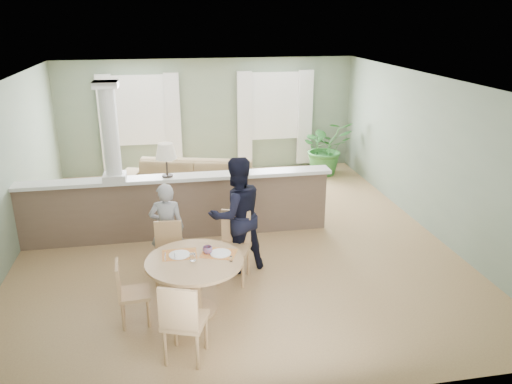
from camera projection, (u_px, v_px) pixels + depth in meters
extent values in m
plane|color=tan|center=(232.00, 237.00, 8.69)|extent=(8.00, 8.00, 0.00)
cube|color=gray|center=(209.00, 116.00, 11.94)|extent=(7.00, 0.02, 2.70)
cube|color=gray|center=(5.00, 175.00, 7.64)|extent=(0.02, 8.00, 2.70)
cube|color=gray|center=(427.00, 153.00, 8.83)|extent=(0.02, 8.00, 2.70)
cube|color=gray|center=(290.00, 286.00, 4.54)|extent=(7.00, 0.02, 2.70)
cube|color=white|center=(230.00, 80.00, 7.78)|extent=(7.00, 8.00, 0.02)
cube|color=white|center=(140.00, 110.00, 11.57)|extent=(1.10, 0.02, 1.50)
cube|color=white|center=(140.00, 111.00, 11.55)|extent=(1.22, 0.04, 1.62)
cube|color=white|center=(274.00, 106.00, 12.11)|extent=(1.10, 0.02, 1.50)
cube|color=white|center=(275.00, 106.00, 12.09)|extent=(1.22, 0.04, 1.62)
cube|color=silver|center=(107.00, 125.00, 11.46)|extent=(0.35, 0.10, 2.30)
cube|color=silver|center=(173.00, 123.00, 11.72)|extent=(0.35, 0.10, 2.30)
cube|color=silver|center=(245.00, 120.00, 12.00)|extent=(0.35, 0.10, 2.30)
cube|color=silver|center=(305.00, 118.00, 12.26)|extent=(0.35, 0.10, 2.30)
cube|color=brown|center=(178.00, 208.00, 8.55)|extent=(5.20, 0.22, 1.05)
cube|color=white|center=(177.00, 178.00, 8.36)|extent=(5.32, 0.36, 0.06)
cube|color=white|center=(115.00, 177.00, 8.16)|extent=(0.36, 0.36, 0.10)
cylinder|color=white|center=(110.00, 132.00, 7.91)|extent=(0.26, 0.26, 1.39)
cube|color=white|center=(105.00, 84.00, 7.66)|extent=(0.38, 0.38, 0.10)
cylinder|color=black|center=(167.00, 176.00, 8.32)|extent=(0.18, 0.18, 0.03)
cylinder|color=black|center=(167.00, 167.00, 8.27)|extent=(0.03, 0.03, 0.28)
cone|color=beige|center=(166.00, 151.00, 8.18)|extent=(0.36, 0.36, 0.26)
imported|color=olive|center=(192.00, 186.00, 9.91)|extent=(3.22, 1.94, 0.88)
imported|color=#2D6C2B|center=(326.00, 147.00, 11.89)|extent=(1.29, 1.14, 1.32)
cylinder|color=tan|center=(197.00, 310.00, 6.54)|extent=(0.52, 0.52, 0.04)
cylinder|color=tan|center=(196.00, 286.00, 6.42)|extent=(0.14, 0.14, 0.67)
cylinder|color=tan|center=(194.00, 261.00, 6.30)|extent=(1.24, 1.24, 0.04)
cube|color=red|center=(179.00, 254.00, 6.42)|extent=(0.44, 0.32, 0.01)
cube|color=red|center=(219.00, 253.00, 6.45)|extent=(0.53, 0.45, 0.01)
cylinder|color=white|center=(179.00, 255.00, 6.39)|extent=(0.27, 0.27, 0.01)
cylinder|color=white|center=(220.00, 253.00, 6.43)|extent=(0.27, 0.27, 0.01)
cylinder|color=white|center=(193.00, 257.00, 6.25)|extent=(0.08, 0.08, 0.09)
cube|color=silver|center=(175.00, 256.00, 6.33)|extent=(0.02, 0.18, 0.00)
cube|color=silver|center=(165.00, 257.00, 6.36)|extent=(0.01, 0.22, 0.00)
cylinder|color=white|center=(231.00, 259.00, 6.24)|extent=(0.04, 0.04, 0.07)
cylinder|color=silver|center=(231.00, 256.00, 6.23)|extent=(0.04, 0.04, 0.01)
imported|color=#2662B1|center=(208.00, 250.00, 6.44)|extent=(0.12, 0.12, 0.10)
cube|color=tan|center=(168.00, 256.00, 7.06)|extent=(0.44, 0.44, 0.05)
cylinder|color=tan|center=(157.00, 277.00, 6.97)|extent=(0.04, 0.04, 0.42)
cylinder|color=tan|center=(180.00, 276.00, 7.00)|extent=(0.04, 0.04, 0.42)
cylinder|color=tan|center=(159.00, 266.00, 7.28)|extent=(0.04, 0.04, 0.42)
cylinder|color=tan|center=(181.00, 265.00, 7.31)|extent=(0.04, 0.04, 0.42)
cube|color=tan|center=(168.00, 235.00, 7.15)|extent=(0.39, 0.07, 0.45)
cube|color=tan|center=(233.00, 249.00, 7.16)|extent=(0.59, 0.59, 0.05)
cylinder|color=tan|center=(218.00, 270.00, 7.11)|extent=(0.04, 0.04, 0.47)
cylinder|color=tan|center=(243.00, 273.00, 7.04)|extent=(0.04, 0.04, 0.47)
cylinder|color=tan|center=(224.00, 258.00, 7.45)|extent=(0.04, 0.04, 0.47)
cylinder|color=tan|center=(248.00, 260.00, 7.38)|extent=(0.04, 0.04, 0.47)
cube|color=tan|center=(236.00, 226.00, 7.25)|extent=(0.42, 0.20, 0.50)
cube|color=tan|center=(185.00, 321.00, 5.51)|extent=(0.58, 0.58, 0.05)
cylinder|color=tan|center=(206.00, 332.00, 5.74)|extent=(0.04, 0.04, 0.46)
cylinder|color=tan|center=(176.00, 328.00, 5.80)|extent=(0.04, 0.04, 0.46)
cylinder|color=tan|center=(197.00, 352.00, 5.40)|extent=(0.04, 0.04, 0.46)
cylinder|color=tan|center=(165.00, 348.00, 5.46)|extent=(0.04, 0.04, 0.46)
cube|color=tan|center=(178.00, 310.00, 5.23)|extent=(0.42, 0.19, 0.49)
cube|color=tan|center=(134.00, 294.00, 6.18)|extent=(0.41, 0.41, 0.05)
cylinder|color=tan|center=(149.00, 313.00, 6.15)|extent=(0.04, 0.04, 0.39)
cylinder|color=tan|center=(147.00, 300.00, 6.43)|extent=(0.04, 0.04, 0.39)
cylinder|color=tan|center=(123.00, 317.00, 6.08)|extent=(0.04, 0.04, 0.39)
cylinder|color=tan|center=(123.00, 304.00, 6.36)|extent=(0.04, 0.04, 0.39)
cube|color=tan|center=(118.00, 280.00, 6.06)|extent=(0.06, 0.36, 0.42)
imported|color=gray|center=(167.00, 228.00, 7.35)|extent=(0.54, 0.38, 1.40)
imported|color=black|center=(236.00, 215.00, 7.36)|extent=(1.01, 0.88, 1.76)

